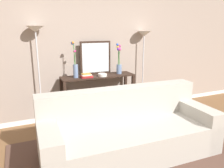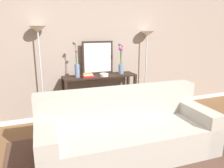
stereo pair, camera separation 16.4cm
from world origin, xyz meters
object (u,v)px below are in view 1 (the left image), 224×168
at_px(console_table, 98,89).
at_px(wall_mirror, 96,58).
at_px(floor_lamp_left, 37,49).
at_px(book_row_under_console, 79,119).
at_px(couch, 129,132).
at_px(fruit_bowl, 102,75).
at_px(vase_tall_flowers, 75,66).
at_px(vase_short_flowers, 119,61).
at_px(floor_lamp_right, 144,49).
at_px(book_stack, 87,76).

xyz_separation_m(console_table, wall_mirror, (0.01, 0.15, 0.58)).
xyz_separation_m(floor_lamp_left, book_row_under_console, (0.64, -0.10, -1.31)).
relative_size(couch, fruit_bowl, 15.24).
distance_m(couch, fruit_bowl, 1.33).
bearing_deg(floor_lamp_left, vase_tall_flowers, -11.58).
height_order(floor_lamp_left, vase_short_flowers, floor_lamp_left).
relative_size(couch, book_row_under_console, 7.52).
xyz_separation_m(wall_mirror, vase_tall_flowers, (-0.44, -0.18, -0.10)).
distance_m(floor_lamp_left, fruit_bowl, 1.20).
height_order(floor_lamp_left, wall_mirror, floor_lamp_left).
height_order(fruit_bowl, book_row_under_console, fruit_bowl).
relative_size(vase_tall_flowers, fruit_bowl, 4.04).
relative_size(console_table, floor_lamp_left, 0.79).
xyz_separation_m(floor_lamp_right, wall_mirror, (-1.02, 0.05, -0.14)).
xyz_separation_m(couch, console_table, (0.04, 1.31, 0.28)).
relative_size(vase_tall_flowers, book_row_under_console, 1.99).
xyz_separation_m(floor_lamp_left, fruit_bowl, (1.08, -0.21, -0.49)).
bearing_deg(wall_mirror, vase_tall_flowers, -158.33).
relative_size(floor_lamp_right, book_stack, 7.88).
bearing_deg(floor_lamp_right, book_row_under_console, -176.01).
bearing_deg(vase_tall_flowers, vase_short_flowers, 1.05).
bearing_deg(book_stack, book_row_under_console, 143.21).
relative_size(console_table, wall_mirror, 2.21).
height_order(wall_mirror, book_row_under_console, wall_mirror).
height_order(vase_short_flowers, book_stack, vase_short_flowers).
height_order(console_table, book_row_under_console, console_table).
xyz_separation_m(wall_mirror, book_stack, (-0.27, -0.26, -0.28)).
distance_m(wall_mirror, vase_short_flowers, 0.45).
height_order(vase_short_flowers, fruit_bowl, vase_short_flowers).
bearing_deg(fruit_bowl, vase_short_flowers, 15.50).
bearing_deg(book_row_under_console, book_stack, -36.79).
bearing_deg(floor_lamp_right, fruit_bowl, -167.79).
bearing_deg(book_row_under_console, vase_tall_flowers, -149.00).
distance_m(floor_lamp_right, wall_mirror, 1.03).
bearing_deg(console_table, book_row_under_console, 180.00).
relative_size(wall_mirror, book_row_under_console, 1.93).
distance_m(couch, floor_lamp_left, 2.02).
relative_size(couch, vase_tall_flowers, 3.78).
distance_m(book_stack, book_row_under_console, 0.85).
xyz_separation_m(couch, wall_mirror, (0.05, 1.46, 0.86)).
xyz_separation_m(vase_tall_flowers, book_row_under_console, (0.04, 0.02, -1.00)).
relative_size(console_table, vase_short_flowers, 2.37).
bearing_deg(book_stack, fruit_bowl, -2.05).
relative_size(fruit_bowl, book_row_under_console, 0.49).
bearing_deg(floor_lamp_right, vase_short_flowers, -169.90).
height_order(couch, wall_mirror, wall_mirror).
bearing_deg(vase_tall_flowers, wall_mirror, 21.67).
distance_m(floor_lamp_left, book_row_under_console, 1.47).
xyz_separation_m(wall_mirror, fruit_bowl, (0.03, -0.27, -0.28)).
xyz_separation_m(couch, vase_tall_flowers, (-0.39, 1.28, 0.75)).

